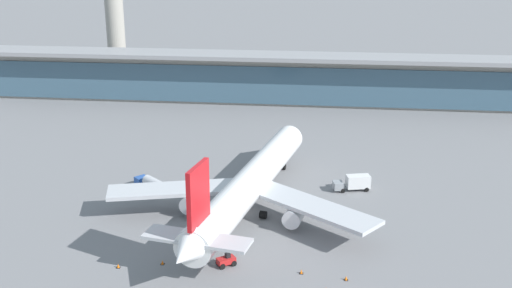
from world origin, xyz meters
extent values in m
plane|color=slate|center=(0.00, 0.00, 0.00)|extent=(1200.00, 1200.00, 0.00)
cylinder|color=white|center=(0.84, 1.53, 5.49)|extent=(16.12, 55.00, 5.79)
cone|color=white|center=(6.50, 30.75, 5.49)|extent=(6.56, 6.19, 5.67)
cone|color=white|center=(-4.77, -27.41, 6.07)|extent=(6.33, 7.24, 5.21)
cube|color=black|center=(5.87, 27.50, 6.50)|extent=(4.72, 3.18, 0.70)
cube|color=#B7BABF|center=(-12.37, -1.05, 4.48)|extent=(25.76, 12.64, 0.70)
cube|color=#B7BABF|center=(12.13, -5.79, 4.48)|extent=(23.78, 20.11, 0.70)
cylinder|color=silver|center=(-9.54, -2.19, 2.48)|extent=(3.93, 4.72, 3.19)
cylinder|color=silver|center=(9.08, -5.80, 2.48)|extent=(3.93, 4.72, 3.19)
cube|color=red|center=(-3.81, -22.48, 12.88)|extent=(2.01, 6.99, 8.98)
cube|color=#B7BABF|center=(-4.00, -23.46, 6.36)|extent=(16.51, 7.35, 0.50)
cylinder|color=black|center=(-2.87, -0.80, 0.70)|extent=(1.44, 1.60, 1.40)
cylinder|color=black|center=(3.41, -2.02, 0.70)|extent=(1.44, 1.60, 1.40)
cylinder|color=black|center=(5.01, 23.09, 0.70)|extent=(1.44, 1.60, 1.40)
cube|color=#234C9E|center=(-22.65, 10.43, 1.20)|extent=(3.09, 3.12, 1.50)
cylinder|color=silver|center=(-19.07, 7.24, 1.90)|extent=(5.58, 5.29, 2.10)
cylinder|color=black|center=(-22.68, 8.97, 0.45)|extent=(0.86, 0.81, 0.90)
cylinder|color=black|center=(-21.21, 10.62, 0.45)|extent=(0.86, 0.81, 0.90)
cylinder|color=black|center=(-18.42, 5.19, 0.45)|extent=(0.86, 0.81, 0.90)
cylinder|color=black|center=(-16.95, 6.84, 0.45)|extent=(0.86, 0.81, 0.90)
cube|color=#B21E1E|center=(-0.44, -19.57, 0.90)|extent=(3.15, 2.86, 0.90)
cube|color=black|center=(-0.20, -19.40, 1.70)|extent=(0.98, 0.98, 0.70)
cylinder|color=black|center=(-0.81, -20.72, 0.45)|extent=(0.89, 0.75, 0.90)
cylinder|color=black|center=(-1.65, -19.57, 0.45)|extent=(0.89, 0.75, 0.90)
cylinder|color=black|center=(0.77, -19.58, 0.45)|extent=(0.89, 0.75, 0.90)
cylinder|color=black|center=(-0.06, -18.42, 0.45)|extent=(0.89, 0.75, 0.90)
cube|color=gray|center=(16.76, 12.29, 1.20)|extent=(2.29, 2.66, 1.50)
cube|color=black|center=(15.98, 12.10, 1.50)|extent=(0.60, 2.04, 0.70)
cube|color=silver|center=(20.75, 13.25, 1.85)|extent=(5.01, 3.31, 2.50)
cylinder|color=black|center=(17.79, 11.45, 0.45)|extent=(0.94, 0.48, 0.90)
cylinder|color=black|center=(17.29, 13.51, 0.45)|extent=(0.94, 0.48, 0.90)
cylinder|color=black|center=(22.45, 12.57, 0.45)|extent=(0.94, 0.48, 0.90)
cylinder|color=black|center=(21.96, 14.62, 0.45)|extent=(0.94, 0.48, 0.90)
cube|color=#9E998E|center=(0.00, 80.14, 7.00)|extent=(180.00, 8.00, 14.00)
cube|color=#3D5B70|center=(0.00, 75.84, 6.30)|extent=(176.40, 0.50, 11.20)
cube|color=gray|center=(0.00, 78.14, 14.60)|extent=(183.60, 12.80, 1.20)
cone|color=orange|center=(-10.25, -20.32, 0.35)|extent=(0.44, 0.44, 0.70)
cube|color=black|center=(-10.25, -20.32, 0.02)|extent=(0.62, 0.62, 0.04)
cone|color=orange|center=(-16.69, -22.14, 0.35)|extent=(0.44, 0.44, 0.70)
cube|color=black|center=(-16.69, -22.14, 0.02)|extent=(0.62, 0.62, 0.04)
cone|color=orange|center=(11.14, -20.60, 0.35)|extent=(0.44, 0.44, 0.70)
cube|color=black|center=(11.14, -20.60, 0.02)|extent=(0.62, 0.62, 0.04)
cone|color=orange|center=(17.76, -21.71, 0.35)|extent=(0.44, 0.44, 0.70)
cube|color=black|center=(17.76, -21.71, 0.02)|extent=(0.62, 0.62, 0.04)
camera|label=1|loc=(14.04, -103.40, 47.89)|focal=43.80mm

